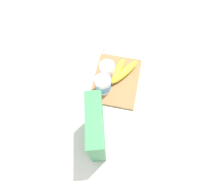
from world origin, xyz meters
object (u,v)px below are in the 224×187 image
Objects in this scene: cutting_board at (116,80)px; spoon at (109,46)px; yogurt_cup_front at (103,85)px; yogurt_cup_back at (107,71)px; banana_bunch at (122,72)px; cereal_box at (96,129)px.

spoon is (0.20, 0.08, -0.00)m from cutting_board.
yogurt_cup_front is 0.28m from spoon.
spoon is at bearing 9.62° from yogurt_cup_back.
banana_bunch is 1.53× the size of spoon.
spoon is (0.50, 0.06, -0.13)m from cereal_box.
spoon is at bearing 6.40° from yogurt_cup_front.
banana_bunch is (0.02, -0.07, -0.03)m from yogurt_cup_back.
yogurt_cup_back is (0.01, 0.05, 0.05)m from cutting_board.
cutting_board is at bearing -158.66° from spoon.
yogurt_cup_front is 0.13m from banana_bunch.
banana_bunch is (0.34, -0.04, -0.10)m from cereal_box.
cereal_box is at bearing -173.09° from yogurt_cup_front.
yogurt_cup_back is at bearing 109.49° from banana_bunch.
cutting_board is 0.10m from yogurt_cup_front.
spoon is at bearing 21.34° from cutting_board.
cereal_box is 0.52m from spoon.
cutting_board is at bearing -37.27° from yogurt_cup_front.
yogurt_cup_front is (-0.07, 0.05, 0.05)m from cutting_board.
yogurt_cup_front is 1.06× the size of yogurt_cup_back.
banana_bunch reaches higher than cutting_board.
yogurt_cup_back is 0.52× the size of banana_bunch.
cereal_box is at bearing -173.36° from spoon.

